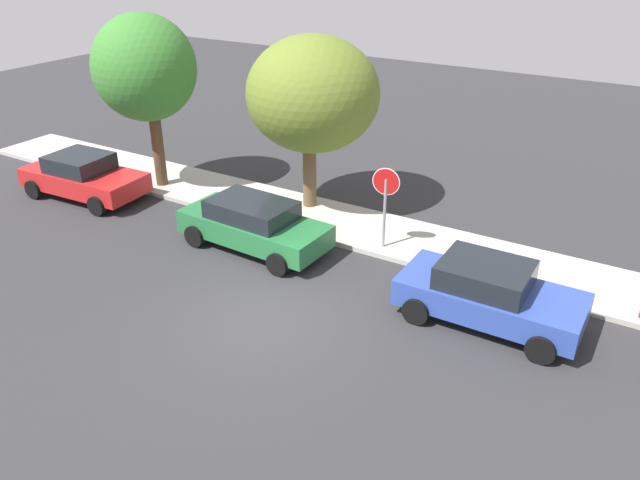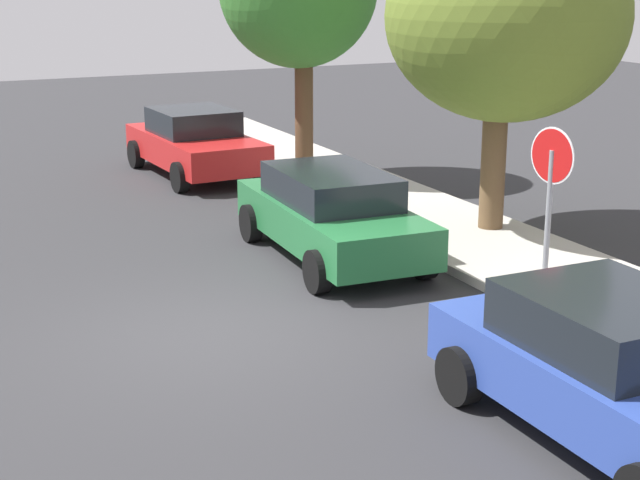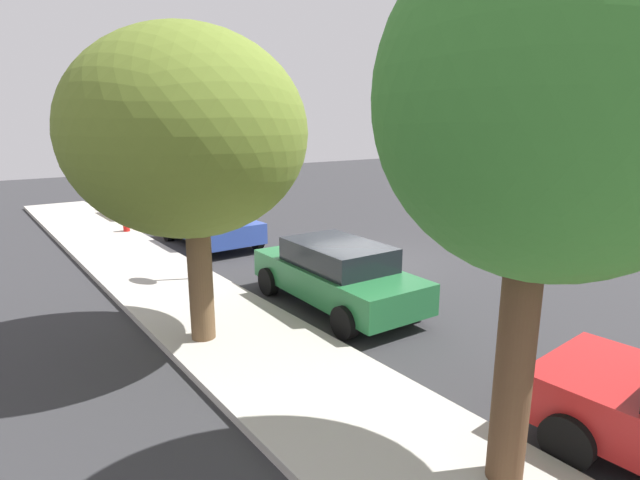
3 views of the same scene
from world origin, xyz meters
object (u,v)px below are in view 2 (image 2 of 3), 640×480
at_px(parked_car_green, 332,213).
at_px(street_tree_near_corner, 507,17).
at_px(parked_car_blue, 617,370).
at_px(stop_sign, 550,184).
at_px(parked_car_red, 195,142).

relative_size(parked_car_green, street_tree_near_corner, 0.81).
bearing_deg(street_tree_near_corner, parked_car_blue, -26.49).
relative_size(stop_sign, street_tree_near_corner, 0.45).
bearing_deg(parked_car_red, parked_car_blue, -1.16).
bearing_deg(parked_car_blue, parked_car_red, 178.84).
xyz_separation_m(stop_sign, parked_car_blue, (3.56, -1.91, -0.95)).
xyz_separation_m(parked_car_blue, street_tree_near_corner, (-6.74, 3.36, 2.96)).
height_order(parked_car_red, street_tree_near_corner, street_tree_near_corner).
bearing_deg(stop_sign, parked_car_green, -151.95).
bearing_deg(parked_car_red, street_tree_near_corner, 23.46).
relative_size(parked_car_blue, parked_car_red, 0.95).
height_order(stop_sign, parked_car_blue, stop_sign).
bearing_deg(parked_car_green, street_tree_near_corner, 89.59).
xyz_separation_m(parked_car_blue, parked_car_red, (-13.84, 0.28, -0.01)).
distance_m(parked_car_green, street_tree_near_corner, 4.33).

